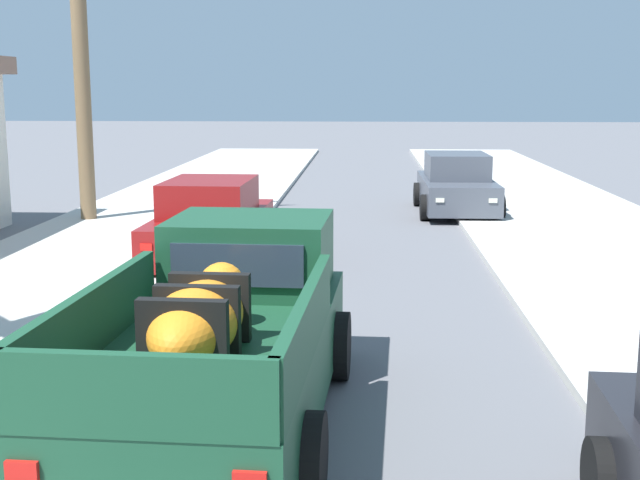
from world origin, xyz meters
TOP-DOWN VIEW (x-y plane):
  - sidewalk_left at (-4.84, 12.00)m, footprint 5.04×60.00m
  - curb_left at (-3.72, 12.00)m, footprint 0.16×60.00m
  - curb_right at (3.72, 12.00)m, footprint 0.16×60.00m
  - pickup_truck at (-1.22, 6.69)m, footprint 2.38×5.29m
  - car_left_near at (2.45, 20.82)m, footprint 2.04×4.27m
  - car_left_mid at (-2.77, 14.38)m, footprint 2.11×4.30m

SIDE VIEW (x-z plane):
  - curb_left at x=-3.72m, z-range 0.00..0.10m
  - curb_right at x=3.72m, z-range 0.00..0.10m
  - sidewalk_left at x=-4.84m, z-range 0.00..0.12m
  - car_left_near at x=2.45m, z-range -0.06..1.48m
  - car_left_mid at x=-2.77m, z-range -0.06..1.48m
  - pickup_truck at x=-1.22m, z-range -0.09..1.71m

